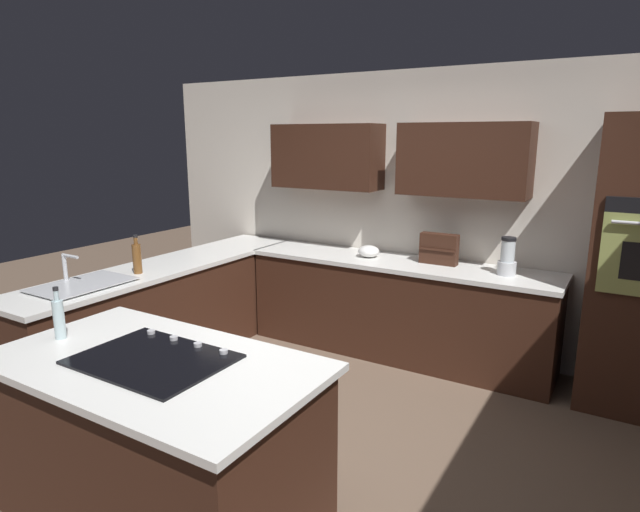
% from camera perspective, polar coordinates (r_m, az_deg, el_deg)
% --- Properties ---
extents(ground_plane, '(14.00, 14.00, 0.00)m').
position_cam_1_polar(ground_plane, '(3.74, -1.51, -19.74)').
color(ground_plane, brown).
extents(wall_back, '(6.00, 0.44, 2.60)m').
position_cam_1_polar(wall_back, '(5.05, 10.46, 5.88)').
color(wall_back, silver).
rests_on(wall_back, ground).
extents(lower_cabinets_back, '(2.80, 0.60, 0.86)m').
position_cam_1_polar(lower_cabinets_back, '(4.98, 8.24, -5.79)').
color(lower_cabinets_back, '#381E14').
rests_on(lower_cabinets_back, ground).
extents(countertop_back, '(2.84, 0.64, 0.04)m').
position_cam_1_polar(countertop_back, '(4.86, 8.41, -0.76)').
color(countertop_back, silver).
rests_on(countertop_back, lower_cabinets_back).
extents(lower_cabinets_side, '(0.60, 2.90, 0.86)m').
position_cam_1_polar(lower_cabinets_side, '(5.01, -15.91, -6.05)').
color(lower_cabinets_side, '#381E14').
rests_on(lower_cabinets_side, ground).
extents(countertop_side, '(0.64, 2.94, 0.04)m').
position_cam_1_polar(countertop_side, '(4.89, -16.23, -1.05)').
color(countertop_side, silver).
rests_on(countertop_side, lower_cabinets_side).
extents(island_base, '(1.65, 0.90, 0.86)m').
position_cam_1_polar(island_base, '(3.07, -16.97, -18.77)').
color(island_base, '#381E14').
rests_on(island_base, ground).
extents(island_top, '(1.73, 0.98, 0.04)m').
position_cam_1_polar(island_top, '(2.87, -17.56, -11.06)').
color(island_top, silver).
rests_on(island_top, island_base).
extents(sink_unit, '(0.46, 0.70, 0.23)m').
position_cam_1_polar(sink_unit, '(4.39, -24.30, -2.75)').
color(sink_unit, '#515456').
rests_on(sink_unit, countertop_side).
extents(cooktop, '(0.76, 0.56, 0.03)m').
position_cam_1_polar(cooktop, '(2.86, -17.51, -10.52)').
color(cooktop, black).
rests_on(cooktop, island_top).
extents(blender, '(0.15, 0.15, 0.31)m').
position_cam_1_polar(blender, '(4.56, 19.56, -0.28)').
color(blender, silver).
rests_on(blender, countertop_back).
extents(mixing_bowl, '(0.20, 0.20, 0.11)m').
position_cam_1_polar(mixing_bowl, '(4.97, 5.27, 0.51)').
color(mixing_bowl, white).
rests_on(mixing_bowl, countertop_back).
extents(spice_rack, '(0.33, 0.11, 0.27)m').
position_cam_1_polar(spice_rack, '(4.78, 12.71, 0.76)').
color(spice_rack, '#381E14').
rests_on(spice_rack, countertop_back).
extents(dish_soap_bottle, '(0.07, 0.07, 0.32)m').
position_cam_1_polar(dish_soap_bottle, '(4.60, -19.14, -0.18)').
color(dish_soap_bottle, brown).
rests_on(dish_soap_bottle, countertop_side).
extents(oil_bottle, '(0.06, 0.06, 0.30)m').
position_cam_1_polar(oil_bottle, '(3.30, -26.35, -6.00)').
color(oil_bottle, silver).
rests_on(oil_bottle, island_top).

